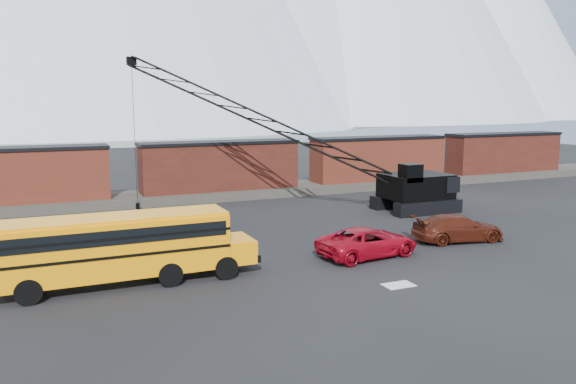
% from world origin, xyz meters
% --- Properties ---
extents(ground, '(160.00, 160.00, 0.00)m').
position_xyz_m(ground, '(0.00, 0.00, 0.00)').
color(ground, black).
rests_on(ground, ground).
extents(gravel_berm, '(120.00, 5.00, 0.70)m').
position_xyz_m(gravel_berm, '(0.00, 22.00, 0.35)').
color(gravel_berm, '#49443C').
rests_on(gravel_berm, ground).
extents(boxcar_west_near, '(13.70, 3.10, 4.17)m').
position_xyz_m(boxcar_west_near, '(-16.00, 22.00, 2.76)').
color(boxcar_west_near, '#482014').
rests_on(boxcar_west_near, gravel_berm).
extents(boxcar_mid, '(13.70, 3.10, 4.17)m').
position_xyz_m(boxcar_mid, '(0.00, 22.00, 2.76)').
color(boxcar_mid, '#4A1B14').
rests_on(boxcar_mid, gravel_berm).
extents(boxcar_east_near, '(13.70, 3.10, 4.17)m').
position_xyz_m(boxcar_east_near, '(16.00, 22.00, 2.76)').
color(boxcar_east_near, '#482014').
rests_on(boxcar_east_near, gravel_berm).
extents(boxcar_east_far, '(13.70, 3.10, 4.17)m').
position_xyz_m(boxcar_east_far, '(32.00, 22.00, 2.76)').
color(boxcar_east_far, '#4A1B14').
rests_on(boxcar_east_far, gravel_berm).
extents(snow_patch, '(1.40, 0.90, 0.02)m').
position_xyz_m(snow_patch, '(0.50, -4.00, 0.01)').
color(snow_patch, silver).
rests_on(snow_patch, ground).
extents(school_bus, '(11.65, 2.65, 3.19)m').
position_xyz_m(school_bus, '(-10.84, 1.13, 1.79)').
color(school_bus, orange).
rests_on(school_bus, ground).
extents(red_pickup, '(5.91, 3.22, 1.57)m').
position_xyz_m(red_pickup, '(1.77, 0.72, 0.78)').
color(red_pickup, '#A20718').
rests_on(red_pickup, ground).
extents(maroon_suv, '(5.77, 3.11, 1.59)m').
position_xyz_m(maroon_suv, '(8.42, 1.42, 0.79)').
color(maroon_suv, '#43160C').
rests_on(maroon_suv, ground).
extents(crawler_crane, '(22.64, 11.04, 11.64)m').
position_xyz_m(crawler_crane, '(1.40, 14.51, 6.71)').
color(crawler_crane, black).
rests_on(crawler_crane, ground).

